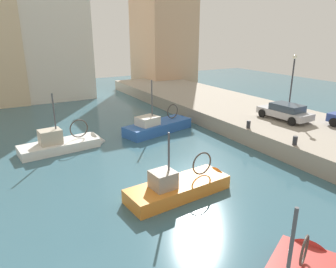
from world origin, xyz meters
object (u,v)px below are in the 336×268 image
at_px(mooring_bollard_mid, 295,141).
at_px(mooring_bollard_north, 248,124).
at_px(fishing_boat_orange, 184,191).
at_px(fishing_boat_blue, 161,130).
at_px(fishing_boat_white, 66,147).
at_px(parked_car_silver, 285,111).
at_px(quay_streetlamp, 293,75).

xyz_separation_m(mooring_bollard_mid, mooring_bollard_north, (0.00, 4.00, 0.00)).
xyz_separation_m(fishing_boat_orange, mooring_bollard_mid, (7.86, -0.11, 1.38)).
relative_size(fishing_boat_orange, mooring_bollard_north, 11.36).
relative_size(fishing_boat_blue, mooring_bollard_north, 12.51).
bearing_deg(fishing_boat_white, mooring_bollard_north, -24.87).
bearing_deg(mooring_bollard_north, fishing_boat_white, 155.13).
bearing_deg(mooring_bollard_mid, parked_car_silver, 46.83).
relative_size(fishing_boat_white, quay_streetlamp, 1.27).
bearing_deg(fishing_boat_orange, mooring_bollard_north, 26.30).
xyz_separation_m(fishing_boat_orange, parked_car_silver, (11.87, 4.16, 1.77)).
relative_size(fishing_boat_orange, quay_streetlamp, 1.29).
bearing_deg(quay_streetlamp, parked_car_silver, -147.61).
height_order(parked_car_silver, mooring_bollard_mid, parked_car_silver).
bearing_deg(fishing_boat_blue, quay_streetlamp, -24.87).
height_order(fishing_boat_blue, parked_car_silver, fishing_boat_blue).
distance_m(fishing_boat_orange, quay_streetlamp, 15.12).
height_order(fishing_boat_white, fishing_boat_orange, fishing_boat_white).
distance_m(parked_car_silver, mooring_bollard_mid, 5.87).
relative_size(fishing_boat_orange, mooring_bollard_mid, 11.36).
xyz_separation_m(fishing_boat_orange, fishing_boat_blue, (3.88, 9.66, 0.01)).
bearing_deg(parked_car_silver, mooring_bollard_mid, -133.17).
height_order(fishing_boat_blue, mooring_bollard_north, fishing_boat_blue).
xyz_separation_m(fishing_boat_orange, quay_streetlamp, (13.51, 5.20, 4.36)).
bearing_deg(fishing_boat_orange, fishing_boat_white, 112.28).
distance_m(parked_car_silver, mooring_bollard_north, 4.03).
distance_m(fishing_boat_blue, mooring_bollard_mid, 10.64).
xyz_separation_m(fishing_boat_white, quay_streetlamp, (17.32, -4.10, 4.32)).
xyz_separation_m(fishing_boat_white, fishing_boat_orange, (3.81, -9.30, -0.04)).
height_order(fishing_boat_orange, parked_car_silver, fishing_boat_orange).
height_order(fishing_boat_orange, fishing_boat_blue, fishing_boat_blue).
relative_size(fishing_boat_orange, parked_car_silver, 1.48).
distance_m(fishing_boat_orange, parked_car_silver, 12.70).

